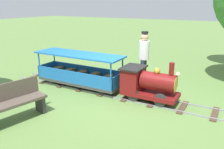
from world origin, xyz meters
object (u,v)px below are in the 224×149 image
passenger_car (79,73)px  park_bench (14,102)px  conductor_person (144,54)px  locomotive (147,83)px

passenger_car → park_bench: passenger_car is taller
conductor_person → locomotive: bearing=25.6°
passenger_car → park_bench: 2.33m
locomotive → passenger_car: 2.10m
passenger_car → park_bench: size_ratio=1.99×
passenger_car → conductor_person: conductor_person is taller
locomotive → passenger_car: (0.00, -2.10, -0.06)m
locomotive → park_bench: locomotive is taller
conductor_person → park_bench: conductor_person is taller
locomotive → conductor_person: conductor_person is taller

